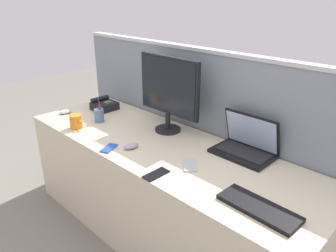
# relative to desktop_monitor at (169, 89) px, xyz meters

# --- Properties ---
(ground_plane) EXTENTS (10.00, 10.00, 0.00)m
(ground_plane) POSITION_rel_desktop_monitor_xyz_m (0.14, -0.20, -1.01)
(ground_plane) COLOR slate
(desk) EXTENTS (2.18, 0.72, 0.71)m
(desk) POSITION_rel_desktop_monitor_xyz_m (0.14, -0.20, -0.66)
(desk) COLOR beige
(desk) RESTS_ON ground_plane
(cubicle_divider) EXTENTS (2.53, 0.08, 1.28)m
(cubicle_divider) POSITION_rel_desktop_monitor_xyz_m (0.14, 0.20, -0.37)
(cubicle_divider) COLOR gray
(cubicle_divider) RESTS_ON ground_plane
(desktop_monitor) EXTENTS (0.52, 0.18, 0.53)m
(desktop_monitor) POSITION_rel_desktop_monitor_xyz_m (0.00, 0.00, 0.00)
(desktop_monitor) COLOR black
(desktop_monitor) RESTS_ON desk
(laptop) EXTENTS (0.36, 0.24, 0.25)m
(laptop) POSITION_rel_desktop_monitor_xyz_m (0.59, 0.08, -0.24)
(laptop) COLOR black
(laptop) RESTS_ON desk
(desk_phone) EXTENTS (0.18, 0.18, 0.10)m
(desk_phone) POSITION_rel_desktop_monitor_xyz_m (-0.70, -0.06, -0.27)
(desk_phone) COLOR black
(desk_phone) RESTS_ON desk
(keyboard_main) EXTENTS (0.38, 0.16, 0.02)m
(keyboard_main) POSITION_rel_desktop_monitor_xyz_m (0.93, -0.37, -0.29)
(keyboard_main) COLOR black
(keyboard_main) RESTS_ON desk
(computer_mouse_right_hand) EXTENTS (0.08, 0.11, 0.03)m
(computer_mouse_right_hand) POSITION_rel_desktop_monitor_xyz_m (-0.83, -0.35, -0.29)
(computer_mouse_right_hand) COLOR silver
(computer_mouse_right_hand) RESTS_ON desk
(computer_mouse_left_hand) EXTENTS (0.08, 0.11, 0.03)m
(computer_mouse_left_hand) POSITION_rel_desktop_monitor_xyz_m (0.03, -0.37, -0.29)
(computer_mouse_left_hand) COLOR #9EA0A8
(computer_mouse_left_hand) RESTS_ON desk
(pen_cup) EXTENTS (0.07, 0.07, 0.19)m
(pen_cup) POSITION_rel_desktop_monitor_xyz_m (-0.49, -0.25, -0.25)
(pen_cup) COLOR #4C7093
(pen_cup) RESTS_ON desk
(cell_phone_silver_slab) EXTENTS (0.15, 0.15, 0.01)m
(cell_phone_silver_slab) POSITION_rel_desktop_monitor_xyz_m (0.44, -0.28, -0.30)
(cell_phone_silver_slab) COLOR #B7BAC1
(cell_phone_silver_slab) RESTS_ON desk
(cell_phone_blue_case) EXTENTS (0.11, 0.14, 0.01)m
(cell_phone_blue_case) POSITION_rel_desktop_monitor_xyz_m (-0.06, -0.48, -0.30)
(cell_phone_blue_case) COLOR blue
(cell_phone_blue_case) RESTS_ON desk
(cell_phone_black_slab) EXTENTS (0.07, 0.15, 0.01)m
(cell_phone_black_slab) POSITION_rel_desktop_monitor_xyz_m (0.38, -0.49, -0.30)
(cell_phone_black_slab) COLOR black
(cell_phone_black_slab) RESTS_ON desk
(coffee_mug) EXTENTS (0.13, 0.09, 0.10)m
(coffee_mug) POSITION_rel_desktop_monitor_xyz_m (-0.50, -0.44, -0.25)
(coffee_mug) COLOR orange
(coffee_mug) RESTS_ON desk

